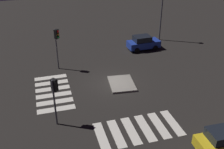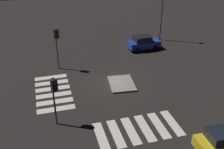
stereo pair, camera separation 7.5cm
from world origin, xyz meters
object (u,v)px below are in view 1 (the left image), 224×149
traffic_light_east (55,91)px  car_blue (143,43)px  car_yellow (223,140)px  traffic_light_south (57,40)px  traffic_island (122,84)px

traffic_light_east → car_blue: bearing=5.6°
car_blue → traffic_light_east: (11.98, -11.89, 2.11)m
car_yellow → traffic_light_south: size_ratio=0.88×
traffic_island → traffic_light_east: 8.38m
car_blue → car_yellow: 18.05m
traffic_light_south → traffic_light_east: bearing=-51.8°
traffic_light_south → traffic_light_east: size_ratio=1.14×
traffic_island → traffic_light_east: size_ratio=0.86×
car_blue → traffic_light_south: size_ratio=0.93×
car_blue → car_yellow: (17.99, -1.42, -0.04)m
car_yellow → traffic_light_south: bearing=122.7°
car_yellow → traffic_light_east: traffic_light_east is taller
car_yellow → car_blue: bearing=86.9°
car_yellow → traffic_light_east: 12.26m
car_yellow → traffic_light_south: (-15.38, -9.33, 2.56)m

